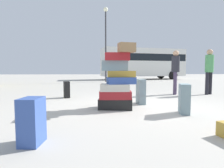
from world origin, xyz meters
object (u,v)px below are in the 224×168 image
at_px(person_tourist_with_camera, 209,68).
at_px(parked_bus, 143,62).
at_px(suitcase_tower, 117,83).
at_px(suitcase_slate_foreground_near, 141,91).
at_px(suitcase_navy_behind_tower, 32,121).
at_px(suitcase_slate_right_side, 184,99).
at_px(lamp_post, 106,33).
at_px(suitcase_black_white_trunk, 67,90).
at_px(person_bearded_onlooker, 175,68).

distance_m(person_tourist_with_camera, parked_bus, 12.32).
xyz_separation_m(suitcase_tower, suitcase_slate_foreground_near, (0.72, 0.59, -0.27)).
bearing_deg(suitcase_navy_behind_tower, suitcase_slate_foreground_near, 58.43).
bearing_deg(suitcase_navy_behind_tower, suitcase_slate_right_side, 33.78).
relative_size(person_tourist_with_camera, lamp_post, 0.29).
distance_m(suitcase_slate_foreground_near, parked_bus, 14.52).
bearing_deg(person_tourist_with_camera, suitcase_slate_foreground_near, 3.85).
height_order(person_tourist_with_camera, parked_bus, parked_bus).
distance_m(suitcase_tower, person_tourist_with_camera, 4.43).
distance_m(suitcase_black_white_trunk, parked_bus, 14.05).
relative_size(suitcase_slate_foreground_near, parked_bus, 0.08).
bearing_deg(suitcase_tower, lamp_post, 89.14).
xyz_separation_m(suitcase_tower, suitcase_navy_behind_tower, (-1.26, -2.01, -0.32)).
distance_m(suitcase_tower, suitcase_slate_right_side, 1.52).
distance_m(suitcase_slate_right_side, parked_bus, 15.55).
relative_size(suitcase_tower, suitcase_slate_right_side, 2.42).
distance_m(suitcase_tower, suitcase_navy_behind_tower, 2.39).
bearing_deg(suitcase_black_white_trunk, person_bearded_onlooker, -9.73).
relative_size(person_bearded_onlooker, lamp_post, 0.28).
xyz_separation_m(suitcase_black_white_trunk, person_tourist_with_camera, (5.26, 0.44, 0.75)).
xyz_separation_m(suitcase_slate_foreground_near, person_tourist_with_camera, (3.04, 1.73, 0.69)).
bearing_deg(person_tourist_with_camera, lamp_post, -91.76).
height_order(suitcase_tower, parked_bus, parked_bus).
relative_size(suitcase_navy_behind_tower, lamp_post, 0.10).
relative_size(suitcase_navy_behind_tower, person_bearded_onlooker, 0.35).
distance_m(suitcase_navy_behind_tower, parked_bus, 17.56).
height_order(suitcase_slate_right_side, person_tourist_with_camera, person_tourist_with_camera).
bearing_deg(suitcase_tower, suitcase_slate_right_side, -23.99).
relative_size(suitcase_tower, lamp_post, 0.26).
xyz_separation_m(person_tourist_with_camera, parked_bus, (0.48, 12.29, 0.81)).
bearing_deg(suitcase_navy_behind_tower, lamp_post, 89.18).
height_order(suitcase_tower, person_bearded_onlooker, person_bearded_onlooker).
bearing_deg(suitcase_black_white_trunk, suitcase_slate_right_side, -58.61).
height_order(suitcase_black_white_trunk, parked_bus, parked_bus).
relative_size(suitcase_navy_behind_tower, parked_bus, 0.06).
distance_m(suitcase_slate_right_side, person_bearded_onlooker, 3.32).
relative_size(suitcase_slate_right_side, person_bearded_onlooker, 0.38).
bearing_deg(suitcase_slate_right_side, suitcase_slate_foreground_near, 135.71).
bearing_deg(lamp_post, suitcase_slate_right_side, -83.74).
relative_size(suitcase_tower, parked_bus, 0.17).
distance_m(suitcase_tower, suitcase_black_white_trunk, 2.43).
bearing_deg(person_tourist_with_camera, suitcase_tower, 5.93).
relative_size(person_bearded_onlooker, parked_bus, 0.19).
bearing_deg(person_tourist_with_camera, suitcase_slate_right_side, 24.97).
bearing_deg(parked_bus, suitcase_navy_behind_tower, -117.73).
xyz_separation_m(person_bearded_onlooker, parked_bus, (1.75, 12.17, 0.83)).
distance_m(suitcase_slate_foreground_near, lamp_post, 10.44).
xyz_separation_m(suitcase_slate_right_side, lamp_post, (-1.21, 11.00, 3.56)).
bearing_deg(suitcase_slate_right_side, lamp_post, 113.60).
relative_size(suitcase_slate_right_side, person_tourist_with_camera, 0.37).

